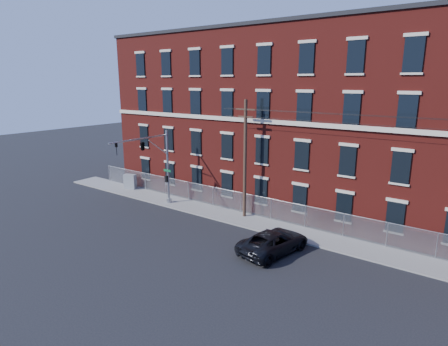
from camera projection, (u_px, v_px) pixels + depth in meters
ground at (184, 232)px, 29.66m from camera, size 140.00×140.00×0.00m
sidewalk at (358, 248)px, 26.69m from camera, size 65.00×3.00×0.12m
mill_building at (399, 123)px, 31.79m from camera, size 55.30×14.32×16.30m
chain_link_fence at (365, 229)px, 27.48m from camera, size 59.06×0.06×1.85m
traffic_signal_mast at (149, 152)px, 33.54m from camera, size 0.90×6.75×7.00m
utility_pole_near at (245, 157)px, 31.65m from camera, size 1.80×0.28×10.00m
pickup_truck at (274, 242)px, 26.00m from camera, size 3.60×6.00×1.56m
utility_cabinet at (130, 182)px, 41.11m from camera, size 1.41×1.04×1.59m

